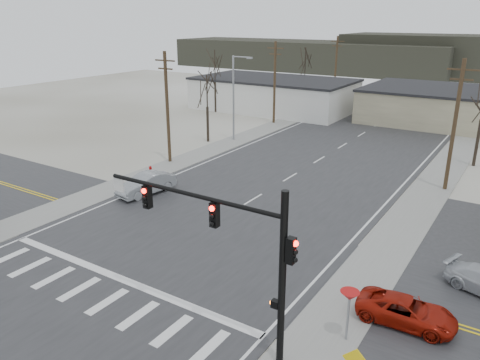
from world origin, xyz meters
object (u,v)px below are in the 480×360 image
(car_far_b, at_px, (361,100))
(traffic_signal_mast, at_px, (238,243))
(fire_hydrant, at_px, (151,171))
(car_parked_red, at_px, (406,311))
(sedan_crossing, at_px, (146,184))
(car_far_a, at_px, (414,109))

(car_far_b, bearing_deg, traffic_signal_mast, -95.30)
(traffic_signal_mast, height_order, fire_hydrant, traffic_signal_mast)
(traffic_signal_mast, bearing_deg, car_far_b, 104.29)
(fire_hydrant, distance_m, car_parked_red, 25.15)
(sedan_crossing, bearing_deg, traffic_signal_mast, -25.68)
(traffic_signal_mast, xyz_separation_m, car_far_a, (-5.79, 53.75, -3.90))
(traffic_signal_mast, distance_m, car_parked_red, 8.51)
(traffic_signal_mast, distance_m, car_far_a, 54.20)
(car_far_b, bearing_deg, car_parked_red, -88.59)
(car_far_b, bearing_deg, sedan_crossing, -110.54)
(fire_hydrant, height_order, sedan_crossing, sedan_crossing)
(traffic_signal_mast, xyz_separation_m, fire_hydrant, (-18.09, 14.20, -4.22))
(traffic_signal_mast, distance_m, fire_hydrant, 23.39)
(car_parked_red, bearing_deg, car_far_b, 18.57)
(sedan_crossing, xyz_separation_m, car_far_a, (9.54, 42.93, -0.05))
(car_far_a, distance_m, car_far_b, 9.42)
(traffic_signal_mast, xyz_separation_m, car_parked_red, (5.39, 5.20, -4.05))
(fire_hydrant, height_order, car_parked_red, car_parked_red)
(car_far_b, height_order, car_parked_red, car_far_b)
(fire_hydrant, relative_size, sedan_crossing, 0.19)
(car_parked_red, bearing_deg, traffic_signal_mast, 131.58)
(sedan_crossing, bearing_deg, car_parked_red, -5.64)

